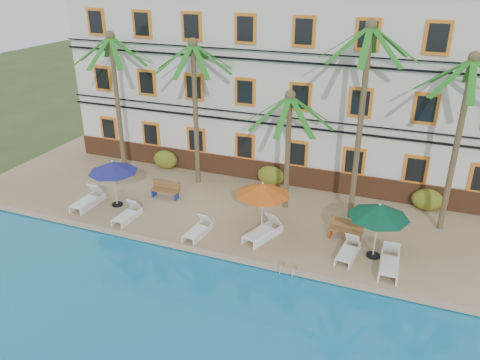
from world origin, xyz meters
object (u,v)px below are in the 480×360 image
at_px(palm_c, 289,133).
at_px(umbrella_green, 379,211).
at_px(bench_right, 346,229).
at_px(lounger_e, 348,251).
at_px(lounger_d, 263,231).
at_px(lounger_b, 128,214).
at_px(palm_a, 116,86).
at_px(palm_d, 363,100).
at_px(umbrella_red, 263,190).
at_px(lounger_a, 88,200).
at_px(palm_b, 195,94).
at_px(pool_ladder, 288,273).
at_px(lounger_c, 198,229).
at_px(palm_e, 461,122).
at_px(lounger_f, 389,262).
at_px(bench_left, 165,189).
at_px(umbrella_blue, 113,167).

bearing_deg(palm_c, umbrella_green, -32.18).
bearing_deg(bench_right, lounger_e, -75.78).
distance_m(lounger_d, bench_right, 3.64).
height_order(palm_c, lounger_b, palm_c).
relative_size(palm_a, palm_d, 0.88).
distance_m(lounger_e, bench_right, 1.44).
distance_m(palm_a, umbrella_green, 15.42).
relative_size(umbrella_red, lounger_a, 1.22).
relative_size(palm_b, bench_right, 5.10).
distance_m(palm_b, lounger_b, 7.06).
bearing_deg(lounger_e, pool_ladder, -135.00).
xyz_separation_m(palm_a, lounger_b, (3.31, -4.71, -4.87)).
height_order(umbrella_red, lounger_c, umbrella_red).
xyz_separation_m(palm_e, pool_ladder, (-5.61, -5.89, -5.13)).
bearing_deg(umbrella_green, lounger_b, -175.09).
bearing_deg(pool_ladder, lounger_e, 45.00).
bearing_deg(lounger_b, bench_right, 10.98).
height_order(palm_e, lounger_f, palm_e).
bearing_deg(bench_left, lounger_a, -145.49).
height_order(umbrella_green, lounger_f, umbrella_green).
distance_m(umbrella_green, bench_left, 11.06).
bearing_deg(umbrella_blue, palm_e, 12.62).
relative_size(palm_a, umbrella_green, 3.22).
height_order(palm_a, lounger_f, palm_a).
xyz_separation_m(umbrella_blue, bench_right, (11.34, 0.92, -1.62)).
xyz_separation_m(umbrella_red, lounger_a, (-9.01, -0.71, -1.81)).
xyz_separation_m(palm_c, pool_ladder, (1.66, -5.35, -3.92)).
bearing_deg(umbrella_blue, umbrella_green, -0.21).
xyz_separation_m(umbrella_blue, umbrella_red, (7.67, 0.18, 0.03)).
xyz_separation_m(lounger_a, lounger_f, (14.69, -0.20, 0.00)).
bearing_deg(lounger_a, lounger_c, -5.14).
bearing_deg(lounger_f, palm_c, 145.92).
bearing_deg(umbrella_red, palm_b, 142.79).
height_order(palm_d, lounger_b, palm_d).
xyz_separation_m(palm_c, bench_right, (3.33, -1.95, -3.45)).
height_order(palm_b, umbrella_blue, palm_b).
xyz_separation_m(lounger_c, lounger_d, (2.80, 0.85, 0.05)).
bearing_deg(palm_e, lounger_f, -114.82).
bearing_deg(lounger_b, lounger_a, 169.52).
distance_m(palm_e, lounger_b, 15.45).
height_order(palm_b, palm_e, palm_e).
xyz_separation_m(lounger_f, pool_ladder, (-3.68, -1.73, -0.31)).
bearing_deg(bench_left, lounger_f, -11.82).
height_order(lounger_f, bench_left, lounger_f).
height_order(palm_b, lounger_d, palm_b).
relative_size(palm_c, lounger_d, 2.72).
height_order(palm_c, umbrella_blue, palm_c).
bearing_deg(lounger_c, palm_c, 53.93).
bearing_deg(palm_c, palm_d, 2.96).
relative_size(palm_b, lounger_c, 4.36).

